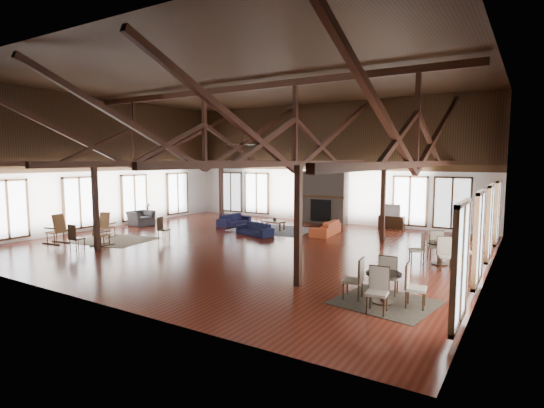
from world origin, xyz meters
The scene contains 31 objects.
floor centered at (0.00, 0.00, 0.00)m, with size 16.00×16.00×0.00m, color #562012.
ceiling centered at (0.00, 0.00, 6.00)m, with size 16.00×14.00×0.02m, color black.
wall_back centered at (0.00, 7.00, 3.00)m, with size 16.00×0.02×6.00m, color silver.
wall_front centered at (0.00, -7.00, 3.00)m, with size 16.00×0.02×6.00m, color silver.
wall_left centered at (-8.00, 0.00, 3.00)m, with size 0.02×14.00×6.00m, color silver.
wall_right centered at (8.00, 0.00, 3.00)m, with size 0.02×14.00×6.00m, color silver.
roof_truss centered at (0.00, 0.00, 4.03)m, with size 15.60×14.07×3.14m.
post_grid centered at (0.00, 0.00, 1.52)m, with size 8.16×7.16×3.05m.
fireplace centered at (0.00, 6.67, 1.29)m, with size 2.50×0.69×2.60m.
ceiling_fan centered at (0.50, -1.00, 3.73)m, with size 1.60×1.60×0.75m.
sofa_navy_front centered at (-0.99, 1.94, 0.25)m, with size 1.74×0.68×0.51m, color black.
sofa_navy_left centered at (-3.33, 3.62, 0.27)m, with size 0.71×1.82×0.53m, color black.
sofa_orange centered at (1.53, 3.60, 0.29)m, with size 0.78×2.00×0.58m, color #AC4321.
coffee_table centered at (-0.98, 3.41, 0.37)m, with size 1.23×0.86×0.43m.
vase centered at (-0.92, 3.45, 0.52)m, with size 0.17×0.17×0.18m, color #B2B2B2.
armchair centered at (-7.20, 1.25, 0.35)m, with size 0.94×1.08×0.70m, color #363538.
side_table_lamp centered at (-7.60, 2.04, 0.40)m, with size 0.41×0.41×1.06m.
rocking_chair_a centered at (-5.86, -1.70, 0.49)m, with size 0.65×0.91×1.05m.
rocking_chair_b centered at (-4.56, -2.98, 0.48)m, with size 0.50×0.83×1.02m.
rocking_chair_c centered at (-6.31, -3.54, 0.54)m, with size 0.95×0.60×1.14m.
side_chair_a centered at (-3.51, -0.91, 0.53)m, with size 0.45×0.45×0.92m.
side_chair_b centered at (-4.53, -4.01, 0.55)m, with size 0.42×0.42×0.95m.
cafe_table_near centered at (6.24, -3.64, 0.48)m, with size 1.85×1.85×0.95m.
cafe_table_far centered at (6.65, 0.70, 0.47)m, with size 1.84×1.84×0.95m.
cup_near centered at (6.23, -3.55, 0.73)m, with size 0.11×0.11×0.09m, color #B2B2B2.
cup_far centered at (6.55, 0.69, 0.74)m, with size 0.13×0.13×0.11m, color #B2B2B2.
tv_console centered at (3.44, 6.75, 0.29)m, with size 1.16×0.43×0.58m, color black.
television centered at (3.40, 6.75, 0.85)m, with size 0.96×0.13×0.55m, color #B2B2B2.
rug_tan centered at (-5.13, -1.96, 0.01)m, with size 2.91×2.29×0.01m, color tan.
rug_navy centered at (-1.05, 3.52, 0.01)m, with size 3.50×2.62×0.01m, color #192548.
rug_dark centered at (6.28, -3.58, 0.01)m, with size 2.06×1.87×0.01m, color black.
Camera 1 is at (8.95, -12.75, 3.20)m, focal length 28.00 mm.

